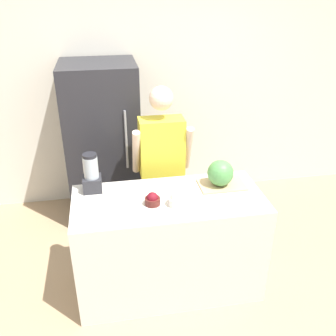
% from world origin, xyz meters
% --- Properties ---
extents(ground_plane, '(14.00, 14.00, 0.00)m').
position_xyz_m(ground_plane, '(0.00, 0.00, 0.00)').
color(ground_plane, tan).
extents(wall_back, '(8.00, 0.06, 2.60)m').
position_xyz_m(wall_back, '(0.00, 2.02, 1.30)').
color(wall_back, silver).
rests_on(wall_back, ground_plane).
extents(counter_island, '(1.52, 0.69, 0.90)m').
position_xyz_m(counter_island, '(0.00, 0.34, 0.45)').
color(counter_island, beige).
rests_on(counter_island, ground_plane).
extents(refrigerator, '(0.76, 0.71, 1.72)m').
position_xyz_m(refrigerator, '(-0.48, 1.62, 0.86)').
color(refrigerator, '#232328').
rests_on(refrigerator, ground_plane).
extents(person, '(0.55, 0.26, 1.63)m').
position_xyz_m(person, '(0.05, 0.97, 0.84)').
color(person, '#4C608C').
rests_on(person, ground_plane).
extents(cutting_board, '(0.38, 0.25, 0.01)m').
position_xyz_m(cutting_board, '(0.47, 0.47, 0.91)').
color(cutting_board, tan).
rests_on(cutting_board, counter_island).
extents(watermelon, '(0.22, 0.22, 0.22)m').
position_xyz_m(watermelon, '(0.45, 0.46, 1.02)').
color(watermelon, '#4C8C47').
rests_on(watermelon, cutting_board).
extents(bowl_cherries, '(0.12, 0.12, 0.10)m').
position_xyz_m(bowl_cherries, '(-0.14, 0.28, 0.94)').
color(bowl_cherries, '#511E19').
rests_on(bowl_cherries, counter_island).
extents(bowl_cream, '(0.13, 0.13, 0.11)m').
position_xyz_m(bowl_cream, '(0.04, 0.24, 0.95)').
color(bowl_cream, white).
rests_on(bowl_cream, counter_island).
extents(blender, '(0.15, 0.15, 0.33)m').
position_xyz_m(blender, '(-0.59, 0.58, 1.04)').
color(blender, '#28282D').
rests_on(blender, counter_island).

